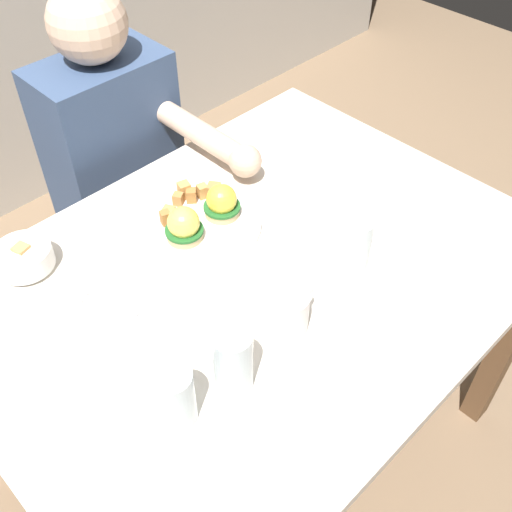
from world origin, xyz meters
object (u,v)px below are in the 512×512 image
at_px(dining_table, 255,303).
at_px(water_glass_far, 353,243).
at_px(eggs_benedict_plate, 201,218).
at_px(water_glass_extra, 233,362).
at_px(fruit_bowl, 24,258).
at_px(diner_person, 123,165).
at_px(coffee_mug, 288,311).
at_px(water_glass_near, 175,399).
at_px(fork, 99,303).

relative_size(dining_table, water_glass_far, 10.13).
xyz_separation_m(dining_table, eggs_benedict_plate, (0.01, 0.18, 0.13)).
bearing_deg(water_glass_far, water_glass_extra, -173.32).
xyz_separation_m(dining_table, fruit_bowl, (-0.34, 0.34, 0.14)).
distance_m(eggs_benedict_plate, water_glass_extra, 0.42).
height_order(dining_table, water_glass_far, water_glass_far).
bearing_deg(fruit_bowl, dining_table, -45.33).
bearing_deg(fruit_bowl, diner_person, 32.08).
height_order(coffee_mug, diner_person, diner_person).
relative_size(dining_table, eggs_benedict_plate, 4.44).
bearing_deg(water_glass_extra, eggs_benedict_plate, 56.82).
relative_size(eggs_benedict_plate, coffee_mug, 2.43).
xyz_separation_m(water_glass_near, diner_person, (0.41, 0.75, -0.14)).
xyz_separation_m(dining_table, diner_person, (0.08, 0.60, 0.02)).
distance_m(dining_table, fruit_bowl, 0.50).
relative_size(dining_table, fork, 8.06).
relative_size(eggs_benedict_plate, fruit_bowl, 2.25).
distance_m(dining_table, fork, 0.34).
relative_size(dining_table, water_glass_extra, 8.69).
xyz_separation_m(water_glass_far, diner_person, (-0.08, 0.73, -0.14)).
bearing_deg(eggs_benedict_plate, water_glass_far, -62.96).
height_order(eggs_benedict_plate, water_glass_near, water_glass_near).
bearing_deg(water_glass_far, diner_person, 96.66).
distance_m(coffee_mug, water_glass_far, 0.23).
bearing_deg(water_glass_near, dining_table, 24.22).
xyz_separation_m(coffee_mug, fork, (-0.22, 0.31, -0.05)).
bearing_deg(water_glass_near, water_glass_far, 2.86).
bearing_deg(water_glass_extra, water_glass_far, 6.68).
distance_m(fruit_bowl, water_glass_far, 0.68).
xyz_separation_m(eggs_benedict_plate, water_glass_near, (-0.34, -0.33, 0.03)).
bearing_deg(water_glass_far, eggs_benedict_plate, 117.04).
height_order(water_glass_near, water_glass_far, water_glass_near).
bearing_deg(dining_table, fruit_bowl, 134.67).
bearing_deg(diner_person, fork, -129.10).
distance_m(dining_table, coffee_mug, 0.23).
bearing_deg(dining_table, water_glass_extra, -142.37).
height_order(water_glass_extra, diner_person, diner_person).
distance_m(fruit_bowl, fork, 0.20).
xyz_separation_m(dining_table, coffee_mug, (-0.06, -0.15, 0.16)).
xyz_separation_m(eggs_benedict_plate, water_glass_extra, (-0.23, -0.35, 0.04)).
relative_size(eggs_benedict_plate, water_glass_near, 2.22).
relative_size(coffee_mug, water_glass_near, 0.91).
bearing_deg(fruit_bowl, eggs_benedict_plate, -25.34).
bearing_deg(fork, water_glass_far, -31.90).
bearing_deg(water_glass_far, coffee_mug, -173.30).
xyz_separation_m(fork, diner_person, (0.36, 0.45, -0.09)).
bearing_deg(fork, diner_person, 50.90).
bearing_deg(fruit_bowl, water_glass_extra, -77.15).
bearing_deg(water_glass_near, fork, 81.17).
relative_size(eggs_benedict_plate, water_glass_far, 2.28).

